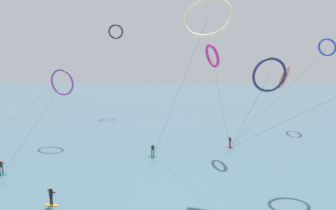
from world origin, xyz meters
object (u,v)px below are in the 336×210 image
kite_charcoal (116,32)px  kite_coral (284,77)px  kite_ivory (208,17)px  kite_cobalt (327,47)px  surfer_teal (1,168)px  kite_magenta (212,56)px  surfer_emerald (153,151)px  surfer_amber (51,197)px  kite_violet (62,82)px  surfer_crimson (230,142)px  kite_navy (269,75)px

kite_charcoal → kite_coral: bearing=135.4°
kite_coral → kite_ivory: bearing=-5.6°
kite_ivory → kite_cobalt: 36.43m
surfer_teal → kite_magenta: size_ratio=0.11×
surfer_emerald → surfer_amber: bearing=-104.5°
kite_magenta → kite_violet: (-23.84, 0.36, -4.05)m
surfer_crimson → kite_violet: size_ratio=0.11×
surfer_emerald → kite_charcoal: size_ratio=0.03×
surfer_crimson → kite_cobalt: bearing=121.3°
surfer_teal → kite_magenta: (23.36, 13.96, 12.91)m
surfer_crimson → kite_charcoal: bearing=-147.5°
surfer_amber → kite_violet: 23.82m
surfer_amber → surfer_teal: bearing=-179.7°
surfer_emerald → kite_coral: bearing=52.7°
surfer_emerald → kite_navy: bearing=-10.6°
surfer_teal → kite_navy: kite_navy is taller
surfer_teal → kite_charcoal: kite_charcoal is taller
kite_navy → kite_cobalt: size_ratio=0.60×
kite_magenta → kite_coral: bearing=-67.2°
surfer_crimson → kite_coral: bearing=132.4°
kite_coral → surfer_crimson: bearing=-10.9°
surfer_emerald → kite_ivory: (7.04, -3.72, 16.68)m
kite_coral → kite_charcoal: (-39.40, 14.14, 11.39)m
kite_charcoal → kite_navy: (30.91, -40.10, -10.34)m
kite_navy → surfer_teal: bearing=-6.7°
kite_violet → surfer_teal: bearing=101.3°
kite_ivory → kite_cobalt: kite_ivory is taller
surfer_emerald → surfer_teal: 17.82m
surfer_amber → surfer_crimson: same height
kite_magenta → kite_cobalt: (22.87, 18.67, 2.36)m
kite_cobalt → surfer_crimson: bearing=95.6°
kite_violet → kite_cobalt: (46.71, 18.31, 6.42)m
kite_violet → surfer_crimson: bearing=-170.4°
kite_magenta → kite_cobalt: kite_cobalt is taller
surfer_emerald → kite_coral: kite_coral is taller
surfer_teal → kite_violet: size_ratio=0.11×
surfer_emerald → kite_cobalt: bearing=47.0°
surfer_teal → kite_charcoal: 48.61m
surfer_crimson → kite_coral: (11.35, 15.34, 9.35)m
surfer_emerald → surfer_crimson: 12.18m
kite_violet → kite_charcoal: bearing=-78.2°
kite_coral → kite_ivory: size_ratio=0.90×
surfer_crimson → surfer_teal: 30.00m
kite_navy → kite_cobalt: bearing=-134.8°
kite_magenta → kite_coral: size_ratio=0.87×
surfer_amber → kite_cobalt: (36.71, 38.04, 15.27)m
kite_navy → kite_violet: 31.48m
surfer_teal → kite_coral: 48.91m
kite_ivory → kite_violet: bearing=170.3°
surfer_crimson → surfer_teal: bearing=-72.4°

